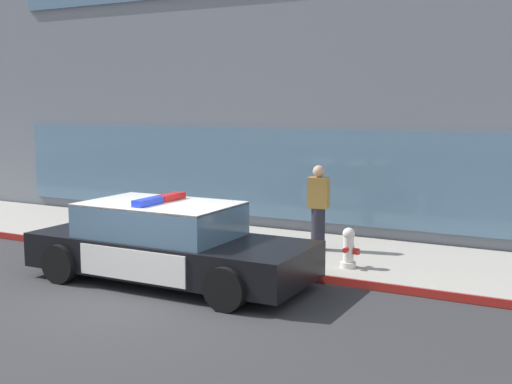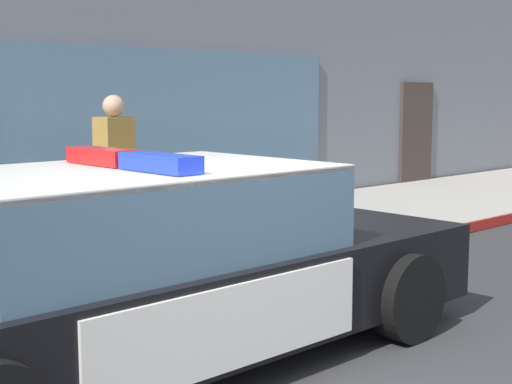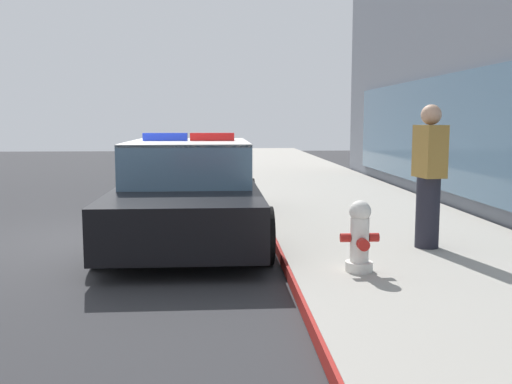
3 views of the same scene
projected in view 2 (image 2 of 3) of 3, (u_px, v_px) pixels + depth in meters
sidewalk at (9, 275)px, 7.44m from camera, size 48.00×3.35×0.15m
curb_red_paint at (98, 311)px, 6.21m from camera, size 28.80×0.04×0.14m
police_cruiser at (149, 269)px, 5.10m from camera, size 5.01×2.13×1.49m
fire_hydrant at (250, 218)px, 8.24m from camera, size 0.34×0.39×0.73m
pedestrian_on_sidewalk at (115, 172)px, 8.26m from camera, size 0.43×0.32×1.71m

